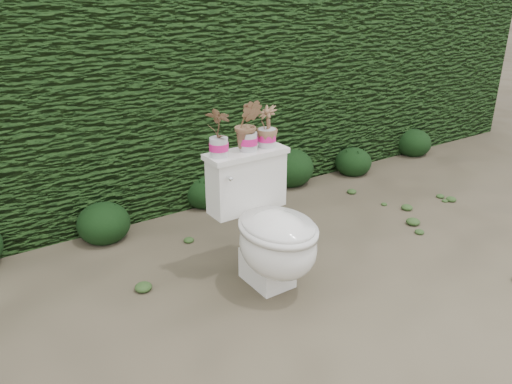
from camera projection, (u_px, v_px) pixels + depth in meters
ground at (285, 263)px, 3.24m from camera, size 60.00×60.00×0.00m
hedge at (172, 98)px, 4.16m from camera, size 8.00×1.00×1.60m
toilet at (269, 231)px, 2.89m from camera, size 0.50×0.68×0.78m
potted_plant_left at (218, 133)px, 2.76m from camera, size 0.16×0.17×0.27m
potted_plant_center at (248, 127)px, 2.86m from camera, size 0.20×0.20×0.29m
potted_plant_right at (267, 128)px, 2.94m from camera, size 0.14×0.14×0.23m
liriope_clump_2 at (103, 220)px, 3.50m from camera, size 0.37×0.37×0.30m
liriope_clump_3 at (205, 188)px, 4.06m from camera, size 0.35×0.35×0.28m
liriope_clump_4 at (289, 165)px, 4.48m from camera, size 0.44×0.44×0.35m
liriope_clump_5 at (353, 159)px, 4.74m from camera, size 0.35×0.35×0.28m
liriope_clump_6 at (414, 140)px, 5.28m from camera, size 0.37×0.37×0.30m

